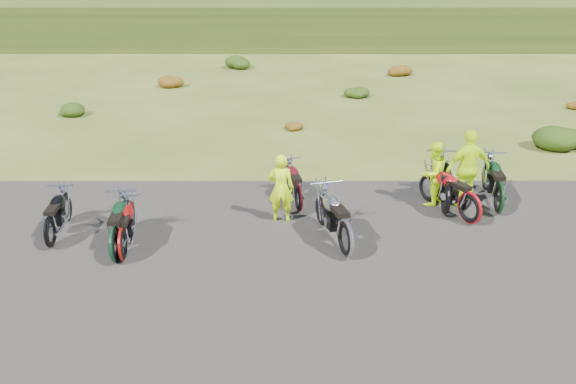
{
  "coord_description": "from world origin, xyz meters",
  "views": [
    {
      "loc": [
        -0.56,
        -10.36,
        5.55
      ],
      "look_at": [
        -0.54,
        1.02,
        0.91
      ],
      "focal_mm": 35.0,
      "sensor_mm": 36.0,
      "label": 1
    }
  ],
  "objects_px": {
    "motorcycle_0": "(53,247)",
    "motorcycle_7": "(497,214)",
    "person_middle": "(281,189)",
    "motorcycle_3": "(345,257)"
  },
  "relations": [
    {
      "from": "motorcycle_3",
      "to": "motorcycle_7",
      "type": "distance_m",
      "value": 4.39
    },
    {
      "from": "person_middle",
      "to": "motorcycle_7",
      "type": "bearing_deg",
      "value": -172.99
    },
    {
      "from": "motorcycle_7",
      "to": "person_middle",
      "type": "xyz_separation_m",
      "value": [
        -5.17,
        -0.42,
        0.8
      ]
    },
    {
      "from": "motorcycle_0",
      "to": "motorcycle_7",
      "type": "xyz_separation_m",
      "value": [
        9.98,
        1.71,
        0.0
      ]
    },
    {
      "from": "motorcycle_0",
      "to": "motorcycle_3",
      "type": "distance_m",
      "value": 6.15
    },
    {
      "from": "motorcycle_0",
      "to": "motorcycle_3",
      "type": "relative_size",
      "value": 0.85
    },
    {
      "from": "motorcycle_0",
      "to": "person_middle",
      "type": "bearing_deg",
      "value": -80.22
    },
    {
      "from": "person_middle",
      "to": "motorcycle_3",
      "type": "bearing_deg",
      "value": 130.11
    },
    {
      "from": "motorcycle_0",
      "to": "motorcycle_7",
      "type": "height_order",
      "value": "motorcycle_7"
    },
    {
      "from": "motorcycle_0",
      "to": "person_middle",
      "type": "height_order",
      "value": "person_middle"
    }
  ]
}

